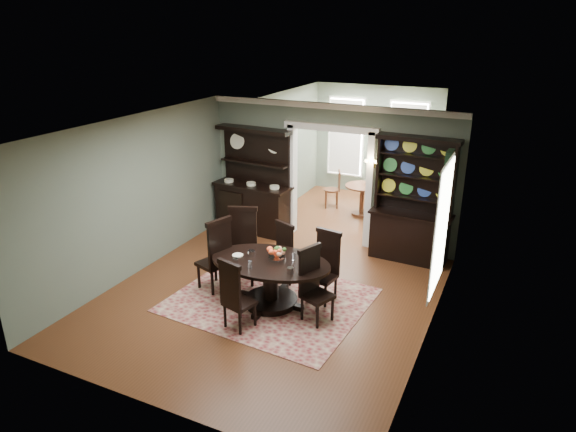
% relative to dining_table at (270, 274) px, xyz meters
% --- Properties ---
extents(room, '(5.51, 6.01, 3.01)m').
position_rel_dining_table_xyz_m(room, '(-0.14, 0.16, 1.01)').
color(room, '#5C2F18').
rests_on(room, ground).
extents(parlor, '(3.51, 3.50, 3.01)m').
position_rel_dining_table_xyz_m(parlor, '(-0.14, 5.65, 0.95)').
color(parlor, '#5C2F18').
rests_on(parlor, ground).
extents(doorway_trim, '(2.08, 0.25, 2.57)m').
position_rel_dining_table_xyz_m(doorway_trim, '(-0.14, 3.12, 1.05)').
color(doorway_trim, white).
rests_on(doorway_trim, floor).
extents(right_window, '(0.15, 1.47, 2.12)m').
position_rel_dining_table_xyz_m(right_window, '(2.55, 1.05, 1.03)').
color(right_window, white).
rests_on(right_window, wall_right).
extents(wall_sconce, '(0.27, 0.21, 0.21)m').
position_rel_dining_table_xyz_m(wall_sconce, '(0.81, 2.96, 1.32)').
color(wall_sconce, gold).
rests_on(wall_sconce, back_wall_right).
extents(rug, '(3.38, 2.86, 0.01)m').
position_rel_dining_table_xyz_m(rug, '(-0.07, 0.09, -0.56)').
color(rug, maroon).
rests_on(rug, floor).
extents(dining_table, '(2.17, 2.07, 0.82)m').
position_rel_dining_table_xyz_m(dining_table, '(0.00, 0.00, 0.00)').
color(dining_table, black).
rests_on(dining_table, rug).
extents(centerpiece, '(1.45, 0.93, 0.24)m').
position_rel_dining_table_xyz_m(centerpiece, '(0.08, 0.09, 0.32)').
color(centerpiece, silver).
rests_on(centerpiece, dining_table).
extents(chair_far_left, '(0.67, 0.65, 1.41)m').
position_rel_dining_table_xyz_m(chair_far_left, '(-0.88, 0.61, 0.17)').
color(chair_far_left, black).
rests_on(chair_far_left, rug).
extents(chair_far_mid, '(0.57, 0.56, 1.20)m').
position_rel_dining_table_xyz_m(chair_far_mid, '(-0.15, 0.72, 0.06)').
color(chair_far_mid, black).
rests_on(chair_far_mid, rug).
extents(chair_far_right, '(0.53, 0.51, 1.26)m').
position_rel_dining_table_xyz_m(chair_far_right, '(0.76, 0.59, 0.09)').
color(chair_far_right, black).
rests_on(chair_far_right, rug).
extents(chair_end_left, '(0.63, 0.64, 1.40)m').
position_rel_dining_table_xyz_m(chair_end_left, '(-1.07, 0.02, 0.17)').
color(chair_end_left, black).
rests_on(chair_end_left, rug).
extents(chair_end_right, '(0.58, 0.59, 1.25)m').
position_rel_dining_table_xyz_m(chair_end_right, '(0.82, -0.11, 0.09)').
color(chair_end_right, black).
rests_on(chair_end_right, rug).
extents(chair_near, '(0.54, 0.52, 1.21)m').
position_rel_dining_table_xyz_m(chair_near, '(-0.14, -0.94, 0.07)').
color(chair_near, black).
rests_on(chair_near, rug).
extents(sideboard, '(1.85, 0.77, 2.38)m').
position_rel_dining_table_xyz_m(sideboard, '(-1.88, 2.84, 0.26)').
color(sideboard, black).
rests_on(sideboard, floor).
extents(welsh_dresser, '(1.64, 0.66, 2.52)m').
position_rel_dining_table_xyz_m(welsh_dresser, '(1.72, 2.84, 0.34)').
color(welsh_dresser, black).
rests_on(welsh_dresser, floor).
extents(parlor_table, '(0.84, 0.84, 0.78)m').
position_rel_dining_table_xyz_m(parlor_table, '(0.08, 4.83, -0.06)').
color(parlor_table, '#5A2E19').
rests_on(parlor_table, parlor_floor).
extents(parlor_chair_left, '(0.47, 0.46, 0.98)m').
position_rel_dining_table_xyz_m(parlor_chair_left, '(-0.75, 5.11, -0.05)').
color(parlor_chair_left, '#5A2E19').
rests_on(parlor_chair_left, parlor_floor).
extents(parlor_chair_right, '(0.40, 0.38, 0.91)m').
position_rel_dining_table_xyz_m(parlor_chair_right, '(0.42, 4.72, -0.08)').
color(parlor_chair_right, '#5A2E19').
rests_on(parlor_chair_right, parlor_floor).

